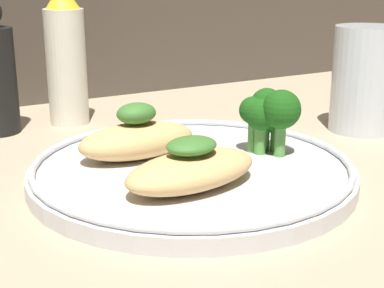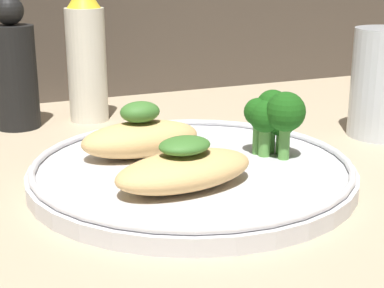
% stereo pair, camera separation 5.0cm
% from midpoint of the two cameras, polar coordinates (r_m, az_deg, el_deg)
% --- Properties ---
extents(ground_plane, '(1.80, 1.80, 0.01)m').
position_cam_midpoint_polar(ground_plane, '(0.52, 2.80, -4.17)').
color(ground_plane, tan).
extents(plate, '(0.28, 0.28, 0.02)m').
position_cam_midpoint_polar(plate, '(0.51, 2.82, -2.62)').
color(plate, silver).
rests_on(plate, ground_plane).
extents(grilled_meat_front, '(0.12, 0.08, 0.04)m').
position_cam_midpoint_polar(grilled_meat_front, '(0.46, 2.45, -2.43)').
color(grilled_meat_front, tan).
rests_on(grilled_meat_front, plate).
extents(grilled_meat_middle, '(0.11, 0.06, 0.05)m').
position_cam_midpoint_polar(grilled_meat_middle, '(0.53, -2.32, 0.70)').
color(grilled_meat_middle, tan).
rests_on(grilled_meat_middle, plate).
extents(broccoli_bunch, '(0.05, 0.05, 0.06)m').
position_cam_midpoint_polar(broccoli_bunch, '(0.54, 10.79, 2.71)').
color(broccoli_bunch, '#569942').
rests_on(broccoli_bunch, plate).
extents(sauce_bottle, '(0.05, 0.05, 0.16)m').
position_cam_midpoint_polar(sauce_bottle, '(0.71, -8.18, 8.43)').
color(sauce_bottle, silver).
rests_on(sauce_bottle, ground_plane).
extents(pepper_grinder, '(0.05, 0.05, 0.15)m').
position_cam_midpoint_polar(pepper_grinder, '(0.69, -14.87, 6.87)').
color(pepper_grinder, black).
rests_on(pepper_grinder, ground_plane).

